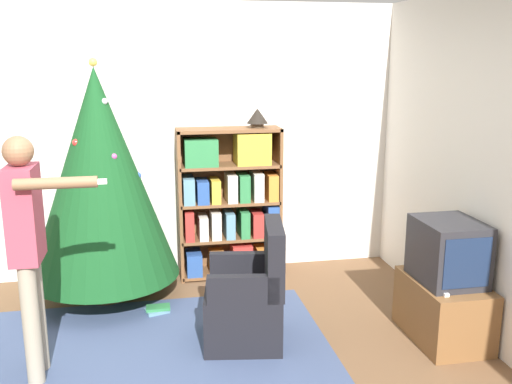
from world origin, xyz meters
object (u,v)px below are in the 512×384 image
christmas_tree (100,175)px  table_lamp (257,117)px  bookshelf (231,203)px  armchair (249,301)px  standing_person (28,239)px  television (448,251)px

christmas_tree → table_lamp: (1.43, 0.36, 0.43)m
bookshelf → armchair: 1.44m
christmas_tree → standing_person: size_ratio=1.29×
bookshelf → christmas_tree: (-1.17, -0.35, 0.39)m
christmas_tree → armchair: bearing=-43.2°
table_lamp → armchair: bearing=-103.6°
standing_person → bookshelf: bearing=136.4°
bookshelf → table_lamp: 0.86m
television → table_lamp: size_ratio=2.63×
christmas_tree → armchair: christmas_tree is taller
television → standing_person: 2.93m
bookshelf → television: (1.38, -1.61, -0.03)m
bookshelf → standing_person: standing_person is taller
armchair → standing_person: standing_person is taller
standing_person → table_lamp: (1.80, 1.59, 0.59)m
armchair → table_lamp: (0.34, 1.39, 1.22)m
christmas_tree → armchair: (1.09, -1.03, -0.79)m
standing_person → table_lamp: table_lamp is taller
armchair → table_lamp: size_ratio=4.60×
armchair → standing_person: bearing=-73.3°
christmas_tree → television: bearing=-26.3°
bookshelf → standing_person: (-1.54, -1.58, 0.23)m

